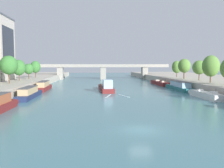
{
  "coord_description": "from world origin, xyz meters",
  "views": [
    {
      "loc": [
        -5.26,
        -25.43,
        7.19
      ],
      "look_at": [
        0.0,
        39.05,
        2.02
      ],
      "focal_mm": 37.97,
      "sensor_mm": 36.0,
      "label": 1
    }
  ],
  "objects_px": {
    "tree_left_second": "(19,68)",
    "tree_right_past_mid": "(211,66)",
    "tree_right_by_lamp": "(177,67)",
    "moored_boat_right_far": "(179,86)",
    "tree_left_nearest": "(29,69)",
    "tree_left_midway": "(35,67)",
    "tree_right_end_of_row": "(184,66)",
    "moored_boat_left_gap_after": "(0,104)",
    "moored_boat_left_near": "(29,93)",
    "moored_boat_right_lone": "(160,83)",
    "tree_right_midway": "(199,67)",
    "barge_midriver": "(106,87)",
    "moored_boat_right_midway": "(205,95)",
    "moored_boat_left_downstream": "(44,86)",
    "tree_left_third": "(9,65)",
    "bridge_far": "(103,70)"
  },
  "relations": [
    {
      "from": "moored_boat_right_lone",
      "to": "tree_right_midway",
      "type": "bearing_deg",
      "value": -59.14
    },
    {
      "from": "moored_boat_left_near",
      "to": "tree_right_past_mid",
      "type": "bearing_deg",
      "value": 10.43
    },
    {
      "from": "barge_midriver",
      "to": "moored_boat_right_midway",
      "type": "bearing_deg",
      "value": -38.66
    },
    {
      "from": "tree_left_nearest",
      "to": "tree_left_midway",
      "type": "bearing_deg",
      "value": 89.6
    },
    {
      "from": "tree_left_second",
      "to": "tree_right_midway",
      "type": "xyz_separation_m",
      "value": [
        54.78,
        -2.91,
        0.04
      ]
    },
    {
      "from": "tree_left_third",
      "to": "tree_right_midway",
      "type": "xyz_separation_m",
      "value": [
        54.06,
        7.78,
        -0.71
      ]
    },
    {
      "from": "tree_left_nearest",
      "to": "barge_midriver",
      "type": "bearing_deg",
      "value": -33.65
    },
    {
      "from": "tree_right_midway",
      "to": "bridge_far",
      "type": "bearing_deg",
      "value": 118.51
    },
    {
      "from": "bridge_far",
      "to": "moored_boat_left_gap_after",
      "type": "bearing_deg",
      "value": -103.27
    },
    {
      "from": "tree_left_second",
      "to": "tree_right_past_mid",
      "type": "height_order",
      "value": "tree_right_past_mid"
    },
    {
      "from": "barge_midriver",
      "to": "tree_left_third",
      "type": "xyz_separation_m",
      "value": [
        -25.1,
        -3.57,
        6.2
      ]
    },
    {
      "from": "moored_boat_left_near",
      "to": "moored_boat_right_lone",
      "type": "height_order",
      "value": "moored_boat_left_near"
    },
    {
      "from": "barge_midriver",
      "to": "moored_boat_right_midway",
      "type": "xyz_separation_m",
      "value": [
        20.79,
        -16.63,
        -0.28
      ]
    },
    {
      "from": "bridge_far",
      "to": "tree_right_end_of_row",
      "type": "bearing_deg",
      "value": -56.96
    },
    {
      "from": "barge_midriver",
      "to": "tree_left_second",
      "type": "bearing_deg",
      "value": 164.58
    },
    {
      "from": "moored_boat_right_far",
      "to": "tree_left_nearest",
      "type": "height_order",
      "value": "tree_left_nearest"
    },
    {
      "from": "tree_right_by_lamp",
      "to": "moored_boat_left_gap_after",
      "type": "bearing_deg",
      "value": -132.08
    },
    {
      "from": "moored_boat_right_far",
      "to": "tree_right_end_of_row",
      "type": "height_order",
      "value": "tree_right_end_of_row"
    },
    {
      "from": "moored_boat_left_near",
      "to": "barge_midriver",
      "type": "bearing_deg",
      "value": 36.63
    },
    {
      "from": "barge_midriver",
      "to": "moored_boat_left_downstream",
      "type": "xyz_separation_m",
      "value": [
        -17.82,
        3.2,
        0.11
      ]
    },
    {
      "from": "tree_left_third",
      "to": "tree_left_midway",
      "type": "distance_m",
      "value": 30.06
    },
    {
      "from": "tree_left_nearest",
      "to": "moored_boat_left_near",
      "type": "bearing_deg",
      "value": -75.29
    },
    {
      "from": "moored_boat_left_downstream",
      "to": "tree_right_past_mid",
      "type": "relative_size",
      "value": 1.97
    },
    {
      "from": "barge_midriver",
      "to": "tree_right_midway",
      "type": "xyz_separation_m",
      "value": [
        28.96,
        4.22,
        5.5
      ]
    },
    {
      "from": "moored_boat_left_downstream",
      "to": "tree_right_end_of_row",
      "type": "xyz_separation_m",
      "value": [
        45.87,
        10.73,
        5.85
      ]
    },
    {
      "from": "tree_left_nearest",
      "to": "tree_left_midway",
      "type": "height_order",
      "value": "tree_left_midway"
    },
    {
      "from": "moored_boat_left_gap_after",
      "to": "tree_right_past_mid",
      "type": "distance_m",
      "value": 52.22
    },
    {
      "from": "moored_boat_left_gap_after",
      "to": "tree_left_third",
      "type": "relative_size",
      "value": 1.53
    },
    {
      "from": "moored_boat_left_downstream",
      "to": "tree_left_nearest",
      "type": "relative_size",
      "value": 2.77
    },
    {
      "from": "moored_boat_left_near",
      "to": "tree_left_second",
      "type": "xyz_separation_m",
      "value": [
        -8.15,
        20.26,
        5.42
      ]
    },
    {
      "from": "moored_boat_right_midway",
      "to": "tree_right_end_of_row",
      "type": "bearing_deg",
      "value": 76.63
    },
    {
      "from": "barge_midriver",
      "to": "tree_right_end_of_row",
      "type": "height_order",
      "value": "tree_right_end_of_row"
    },
    {
      "from": "tree_right_midway",
      "to": "tree_right_end_of_row",
      "type": "xyz_separation_m",
      "value": [
        -0.91,
        9.72,
        0.46
      ]
    },
    {
      "from": "moored_boat_left_near",
      "to": "moored_boat_right_lone",
      "type": "bearing_deg",
      "value": 39.13
    },
    {
      "from": "tree_right_past_mid",
      "to": "tree_right_end_of_row",
      "type": "distance_m",
      "value": 18.66
    },
    {
      "from": "bridge_far",
      "to": "tree_right_midway",
      "type": "bearing_deg",
      "value": -61.49
    },
    {
      "from": "moored_boat_right_far",
      "to": "barge_midriver",
      "type": "bearing_deg",
      "value": -179.98
    },
    {
      "from": "tree_left_midway",
      "to": "moored_boat_right_far",
      "type": "bearing_deg",
      "value": -29.54
    },
    {
      "from": "moored_boat_right_far",
      "to": "tree_left_midway",
      "type": "xyz_separation_m",
      "value": [
        -46.71,
        26.47,
        5.41
      ]
    },
    {
      "from": "tree_right_by_lamp",
      "to": "tree_right_past_mid",
      "type": "bearing_deg",
      "value": -91.53
    },
    {
      "from": "barge_midriver",
      "to": "tree_right_midway",
      "type": "bearing_deg",
      "value": 8.28
    },
    {
      "from": "tree_left_midway",
      "to": "tree_right_end_of_row",
      "type": "relative_size",
      "value": 0.91
    },
    {
      "from": "moored_boat_left_downstream",
      "to": "moored_boat_right_lone",
      "type": "distance_m",
      "value": 41.27
    },
    {
      "from": "tree_left_nearest",
      "to": "tree_right_by_lamp",
      "type": "distance_m",
      "value": 54.71
    },
    {
      "from": "moored_boat_right_far",
      "to": "tree_left_midway",
      "type": "bearing_deg",
      "value": 150.46
    },
    {
      "from": "moored_boat_left_gap_after",
      "to": "tree_right_end_of_row",
      "type": "distance_m",
      "value": 63.0
    },
    {
      "from": "moored_boat_right_lone",
      "to": "tree_right_midway",
      "type": "xyz_separation_m",
      "value": [
        8.28,
        -13.85,
        5.8
      ]
    },
    {
      "from": "moored_boat_right_midway",
      "to": "tree_left_midway",
      "type": "distance_m",
      "value": 63.53
    },
    {
      "from": "moored_boat_right_lone",
      "to": "tree_left_third",
      "type": "bearing_deg",
      "value": -154.71
    },
    {
      "from": "moored_boat_right_lone",
      "to": "tree_right_past_mid",
      "type": "bearing_deg",
      "value": -72.17
    }
  ]
}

